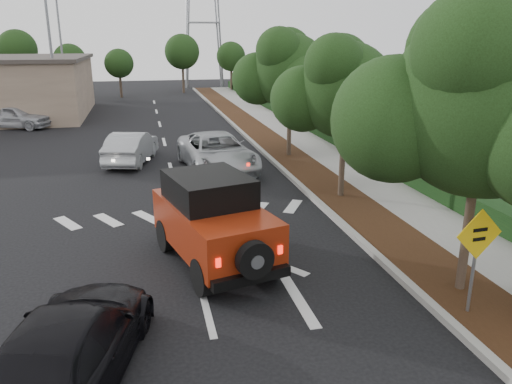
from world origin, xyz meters
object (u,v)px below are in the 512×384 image
object	(u,v)px
red_jeep	(211,219)
black_suv_oncoming	(70,345)
speed_hump_sign	(477,247)
silver_suv_ahead	(217,153)

from	to	relation	value
red_jeep	black_suv_oncoming	xyz separation A→B (m)	(-2.88, -4.13, -0.46)
red_jeep	speed_hump_sign	world-z (taller)	speed_hump_sign
red_jeep	black_suv_oncoming	world-z (taller)	red_jeep
silver_suv_ahead	speed_hump_sign	size ratio (longest dim) A/B	2.55
silver_suv_ahead	black_suv_oncoming	size ratio (longest dim) A/B	1.21
silver_suv_ahead	black_suv_oncoming	world-z (taller)	silver_suv_ahead
silver_suv_ahead	black_suv_oncoming	xyz separation A→B (m)	(-4.36, -13.05, -0.11)
red_jeep	speed_hump_sign	size ratio (longest dim) A/B	2.06
black_suv_oncoming	speed_hump_sign	distance (m)	7.64
black_suv_oncoming	speed_hump_sign	size ratio (longest dim) A/B	2.11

